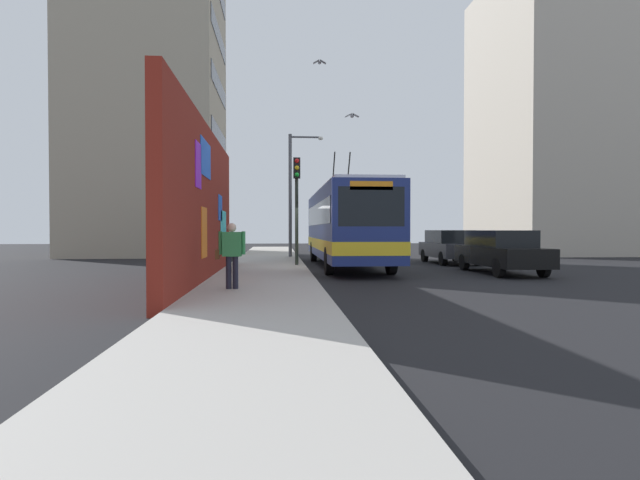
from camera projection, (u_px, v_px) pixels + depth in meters
name	position (u px, v px, depth m)	size (l,w,h in m)	color
ground_plane	(306.00, 270.00, 20.60)	(80.00, 80.00, 0.00)	black
sidewalk_slab	(266.00, 268.00, 20.47)	(48.00, 3.20, 0.15)	#ADA8A0
graffiti_wall	(205.00, 205.00, 15.77)	(12.94, 0.32, 4.72)	maroon
building_far_left	(151.00, 92.00, 33.05)	(9.43, 8.64, 20.80)	#9E937F
building_far_right	(544.00, 116.00, 35.39)	(11.09, 7.17, 18.71)	#B2A899
city_bus	(346.00, 224.00, 22.35)	(12.29, 2.52, 5.14)	navy
parked_car_black	(500.00, 251.00, 18.98)	(4.92, 1.77, 1.58)	black
parked_car_dark_gray	(450.00, 246.00, 24.58)	(4.36, 1.82, 1.58)	#38383D
pedestrian_near_wall	(232.00, 251.00, 12.71)	(0.22, 0.73, 1.61)	#1E1E2D
traffic_light	(297.00, 193.00, 21.25)	(0.49, 0.28, 4.42)	#2D382D
street_lamp	(294.00, 186.00, 27.99)	(0.44, 1.88, 6.61)	#4C4C51
flying_pigeons	(318.00, 55.00, 18.96)	(7.01, 3.65, 3.42)	slate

